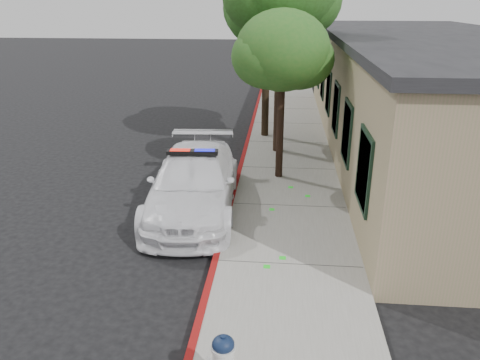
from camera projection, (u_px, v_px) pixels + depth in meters
name	position (u px, v px, depth m)	size (l,w,h in m)	color
ground	(213.00, 266.00, 10.03)	(120.00, 120.00, 0.00)	black
sidewalk	(287.00, 208.00, 12.65)	(3.20, 60.00, 0.15)	gray
red_curb	(231.00, 205.00, 12.78)	(0.14, 60.00, 0.16)	maroon
clapboard_building	(428.00, 94.00, 17.04)	(7.30, 20.89, 4.24)	#987E63
police_car	(194.00, 183.00, 12.41)	(2.57, 5.62, 1.71)	white
street_tree_near	(283.00, 54.00, 13.35)	(2.97, 2.73, 5.00)	black
street_tree_far	(268.00, 12.00, 17.40)	(3.36, 3.49, 6.31)	black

